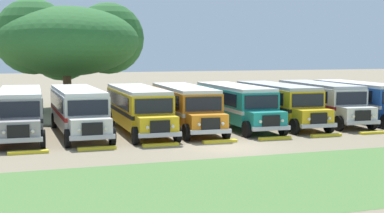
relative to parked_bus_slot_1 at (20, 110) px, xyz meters
The scene contains 18 objects.
ground_plane 13.26m from the parked_bus_slot_1, 37.23° to the right, with size 220.00×220.00×0.00m, color #84755B.
foreground_grass_strip 18.72m from the parked_bus_slot_1, 55.81° to the right, with size 80.00×9.71×0.01m, color #4C7538.
parked_bus_slot_1 is the anchor object (origin of this frame).
parked_bus_slot_2 3.43m from the parked_bus_slot_1, ahead, with size 2.72×10.84×2.82m.
parked_bus_slot_3 7.21m from the parked_bus_slot_1, ahead, with size 2.97×10.88×2.82m.
parked_bus_slot_4 10.41m from the parked_bus_slot_1, ahead, with size 3.27×10.93×2.82m.
parked_bus_slot_5 14.07m from the parked_bus_slot_1, ahead, with size 3.01×10.88×2.82m.
parked_bus_slot_6 17.37m from the parked_bus_slot_1, ahead, with size 3.04×10.89×2.82m.
parked_bus_slot_7 21.07m from the parked_bus_slot_1, ahead, with size 3.43×10.95×2.82m.
parked_bus_slot_8 24.17m from the parked_bus_slot_1, ahead, with size 3.13×10.90×2.82m.
curb_wheelstop_1 6.53m from the parked_bus_slot_1, 88.89° to the right, with size 2.00×0.36×0.15m, color yellow.
curb_wheelstop_2 7.44m from the parked_bus_slot_1, 60.61° to the right, with size 2.00×0.36×0.15m, color yellow.
curb_wheelstop_3 9.59m from the parked_bus_slot_1, 42.09° to the right, with size 2.00×0.36×0.15m, color yellow.
curb_wheelstop_4 12.35m from the parked_bus_slot_1, 31.21° to the right, with size 2.00×0.36×0.15m, color yellow.
curb_wheelstop_5 15.39m from the parked_bus_slot_1, 24.50° to the right, with size 2.00×0.36×0.15m, color yellow.
curb_wheelstop_6 18.58m from the parked_bus_slot_1, 20.06° to the right, with size 2.00×0.36×0.15m, color yellow.
curb_wheelstop_7 21.84m from the parked_bus_slot_1, 16.95° to the right, with size 2.00×0.36×0.15m, color yellow.
broad_shade_tree 15.32m from the parked_bus_slot_1, 72.05° to the left, with size 13.24×13.45×9.51m.
Camera 1 is at (-11.52, -26.91, 5.10)m, focal length 51.74 mm.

